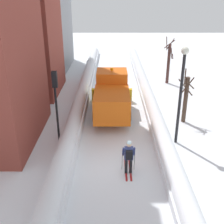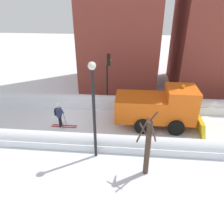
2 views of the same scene
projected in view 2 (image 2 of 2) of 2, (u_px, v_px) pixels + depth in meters
name	position (u px, v px, depth m)	size (l,w,h in m)	color
ground_plane	(207.00, 129.00, 15.14)	(80.00, 80.00, 0.00)	white
snowbank_left	(199.00, 106.00, 17.25)	(1.10, 36.00, 1.08)	white
snowbank_right	(222.00, 149.00, 12.63)	(1.10, 36.00, 0.90)	white
plow_truck	(159.00, 107.00, 14.95)	(3.20, 5.98, 3.12)	orange
skier	(59.00, 114.00, 15.03)	(0.62, 1.80, 1.81)	black
traffic_light_pole	(108.00, 70.00, 17.22)	(0.28, 0.42, 4.28)	black
street_lamp	(94.00, 102.00, 11.01)	(0.40, 0.40, 5.56)	black
bare_tree_near	(148.00, 147.00, 10.67)	(1.11, 1.03, 3.64)	#453429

